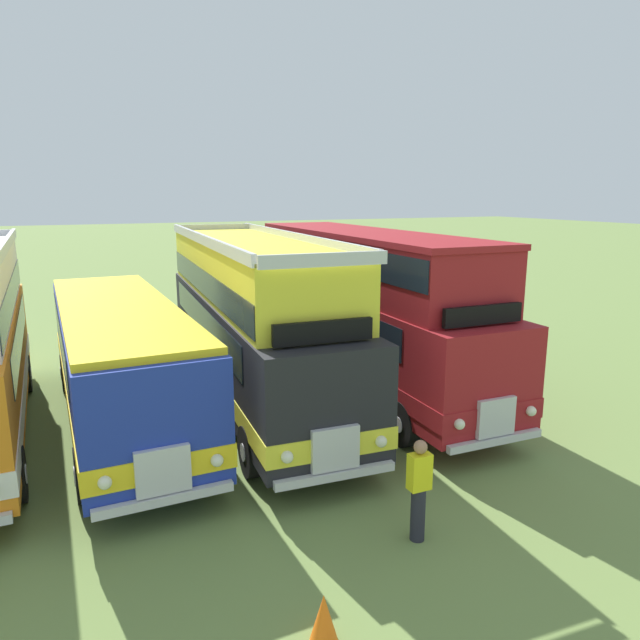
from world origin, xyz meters
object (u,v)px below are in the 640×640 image
at_px(bus_sixth_in_row, 252,316).
at_px(bus_seventh_in_row, 364,302).
at_px(marshal_person, 419,489).
at_px(bus_fifth_in_row, 120,354).
at_px(cone_near_end, 324,618).

height_order(bus_sixth_in_row, bus_seventh_in_row, bus_sixth_in_row).
bearing_deg(bus_sixth_in_row, marshal_person, -86.22).
xyz_separation_m(bus_fifth_in_row, cone_near_end, (1.59, -8.45, -1.43)).
xyz_separation_m(bus_fifth_in_row, marshal_person, (3.88, -7.06, -0.87)).
distance_m(bus_fifth_in_row, bus_seventh_in_row, 6.82).
xyz_separation_m(bus_sixth_in_row, cone_near_end, (-1.81, -8.71, -2.04)).
bearing_deg(bus_seventh_in_row, bus_sixth_in_row, -179.51).
relative_size(bus_sixth_in_row, cone_near_end, 17.89).
height_order(bus_fifth_in_row, cone_near_end, bus_fifth_in_row).
bearing_deg(bus_fifth_in_row, bus_seventh_in_row, 2.47).
distance_m(bus_sixth_in_row, bus_seventh_in_row, 3.38).
relative_size(bus_fifth_in_row, cone_near_end, 16.09).
bearing_deg(cone_near_end, bus_seventh_in_row, 59.33).
bearing_deg(bus_seventh_in_row, cone_near_end, -120.67).
relative_size(bus_fifth_in_row, marshal_person, 6.04).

